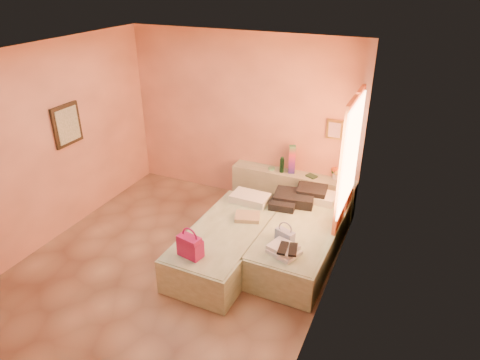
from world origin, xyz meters
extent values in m
plane|color=tan|center=(0.00, 0.00, 0.00)|extent=(4.50, 4.50, 0.00)
cube|color=#FDAB87|center=(0.00, 2.25, 1.40)|extent=(4.00, 0.02, 2.80)
cube|color=#FDAB87|center=(-2.00, 0.00, 1.40)|extent=(0.02, 4.50, 2.80)
cube|color=#FDAB87|center=(2.00, 0.00, 1.40)|extent=(0.02, 4.50, 2.80)
cube|color=silver|center=(0.00, 0.00, 2.80)|extent=(4.00, 4.50, 0.02)
cube|color=#FFD79E|center=(1.98, 1.25, 1.50)|extent=(0.02, 1.10, 1.40)
cube|color=orange|center=(1.94, 1.10, 1.15)|extent=(0.05, 0.55, 2.20)
cube|color=orange|center=(1.94, 1.70, 1.15)|extent=(0.05, 0.45, 2.20)
cube|color=black|center=(-1.97, 0.40, 1.60)|extent=(0.04, 0.50, 0.60)
cube|color=gold|center=(1.55, 2.22, 1.45)|extent=(0.25, 0.04, 0.30)
cube|color=#B1BB99|center=(0.98, 2.10, 0.33)|extent=(2.05, 0.30, 0.65)
cube|color=beige|center=(0.60, 0.40, 0.25)|extent=(0.94, 2.02, 0.50)
cube|color=beige|center=(1.50, 0.86, 0.25)|extent=(0.94, 2.02, 0.50)
cylinder|color=#163C23|center=(0.79, 2.07, 0.78)|extent=(0.09, 0.09, 0.26)
cube|color=#B3165B|center=(0.94, 2.12, 0.88)|extent=(0.13, 0.13, 0.47)
cylinder|color=#559C6F|center=(0.60, 2.10, 0.66)|extent=(0.12, 0.12, 0.03)
cube|color=#23422B|center=(1.28, 2.10, 0.66)|extent=(0.20, 0.17, 0.03)
cube|color=silver|center=(1.65, 2.18, 0.77)|extent=(0.22, 0.22, 0.24)
cube|color=#B3165B|center=(0.45, -0.32, 0.64)|extent=(0.33, 0.22, 0.28)
cube|color=tan|center=(0.75, 0.74, 0.53)|extent=(0.41, 0.36, 0.06)
cube|color=black|center=(1.26, 1.46, 0.60)|extent=(0.74, 0.74, 0.19)
cube|color=#394C8A|center=(1.40, 0.43, 0.58)|extent=(0.28, 0.19, 0.16)
cube|color=white|center=(1.48, 0.18, 0.55)|extent=(0.43, 0.40, 0.10)
cube|color=black|center=(1.54, 0.13, 0.61)|extent=(0.23, 0.28, 0.03)
camera|label=1|loc=(2.74, -3.96, 3.68)|focal=32.00mm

